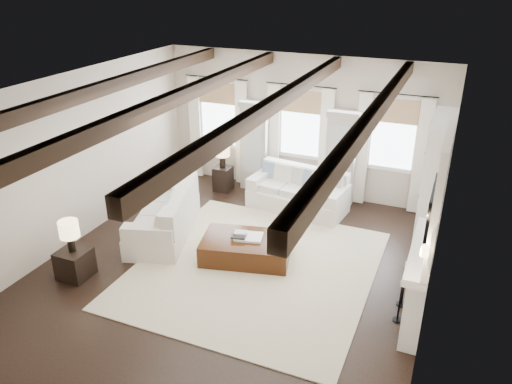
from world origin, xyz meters
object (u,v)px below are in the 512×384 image
at_px(sofa_left, 167,217).
at_px(ottoman, 246,249).
at_px(sofa_back, 299,193).
at_px(side_table_front, 75,263).
at_px(side_table_back, 223,179).

distance_m(sofa_left, ottoman, 1.83).
bearing_deg(sofa_back, side_table_front, -123.92).
distance_m(sofa_left, side_table_front, 2.00).
bearing_deg(side_table_back, ottoman, -56.00).
height_order(sofa_back, sofa_left, sofa_left).
distance_m(sofa_back, side_table_back, 1.98).
distance_m(ottoman, side_table_back, 3.12).
xyz_separation_m(sofa_back, side_table_front, (-2.70, -4.02, -0.12)).
height_order(sofa_left, side_table_back, sofa_left).
bearing_deg(side_table_front, sofa_back, 56.08).
bearing_deg(side_table_back, side_table_front, -99.88).
distance_m(side_table_front, side_table_back, 4.31).
xyz_separation_m(sofa_left, side_table_back, (0.06, 2.37, -0.09)).
bearing_deg(ottoman, sofa_left, 159.79).
height_order(ottoman, side_table_back, side_table_back).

